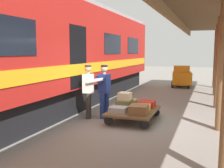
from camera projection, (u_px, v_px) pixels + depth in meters
ground_plane at (141, 122)px, 7.76m from camera, size 60.00×60.00×0.00m
platform_canopy at (223, 7)px, 6.61m from camera, size 3.20×18.79×3.56m
train_car at (40, 53)px, 8.77m from camera, size 3.02×18.02×4.00m
luggage_cart at (134, 111)px, 7.93m from camera, size 1.35×1.90×0.35m
suitcase_gray_aluminum at (119, 110)px, 7.54m from camera, size 0.51×0.46×0.17m
suitcase_red_plastic at (147, 104)px, 8.29m from camera, size 0.48×0.52×0.20m
suitcase_tan_vintage at (129, 103)px, 8.51m from camera, size 0.43×0.56×0.20m
suitcase_brown_leather at (139, 110)px, 7.32m from camera, size 0.55×0.61×0.26m
suitcase_yellow_case at (143, 108)px, 7.81m from camera, size 0.47×0.58×0.17m
suitcase_olive_duffel at (124, 104)px, 8.02m from camera, size 0.42×0.62×0.29m
suitcase_cream_canvas at (125, 96)px, 7.96m from camera, size 0.38×0.37×0.23m
porter_in_overalls at (104, 89)px, 8.19m from camera, size 0.73×0.57×1.70m
porter_by_door at (89, 90)px, 8.17m from camera, size 0.73×0.58×1.70m
baggage_tug at (182, 77)px, 15.44m from camera, size 1.31×1.83×1.30m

